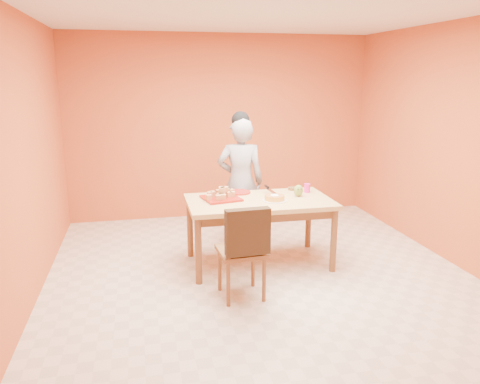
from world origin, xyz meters
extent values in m
plane|color=beige|center=(0.00, 0.00, 0.00)|extent=(5.00, 5.00, 0.00)
plane|color=silver|center=(0.00, 0.00, 2.70)|extent=(5.00, 5.00, 0.00)
plane|color=#B64E2A|center=(0.00, 2.50, 1.35)|extent=(4.50, 0.00, 4.50)
plane|color=#B64E2A|center=(-2.25, 0.00, 1.35)|extent=(0.00, 5.00, 5.00)
plane|color=#B64E2A|center=(2.25, 0.00, 1.35)|extent=(0.00, 5.00, 5.00)
cube|color=tan|center=(0.07, 0.47, 0.73)|extent=(1.60, 0.90, 0.05)
cube|color=brown|center=(0.07, 0.47, 0.66)|extent=(1.48, 0.78, 0.10)
cylinder|color=brown|center=(-0.67, 0.08, 0.35)|extent=(0.07, 0.07, 0.71)
cylinder|color=brown|center=(-0.67, 0.86, 0.35)|extent=(0.07, 0.07, 0.71)
cylinder|color=brown|center=(0.81, 0.08, 0.35)|extent=(0.07, 0.07, 0.71)
cylinder|color=brown|center=(0.81, 0.86, 0.35)|extent=(0.07, 0.07, 0.71)
imported|color=gray|center=(0.01, 1.20, 0.80)|extent=(0.64, 0.48, 1.60)
cube|color=maroon|center=(-0.35, 0.57, 0.77)|extent=(0.45, 0.45, 0.02)
cylinder|color=maroon|center=(-0.09, 0.82, 0.77)|extent=(0.34, 0.34, 0.02)
cylinder|color=white|center=(0.22, 0.37, 0.77)|extent=(0.33, 0.33, 0.01)
cylinder|color=gold|center=(0.22, 0.37, 0.80)|extent=(0.27, 0.27, 0.05)
cube|color=silver|center=(0.23, 0.55, 0.83)|extent=(0.07, 0.26, 0.01)
ellipsoid|color=olive|center=(0.54, 0.51, 0.83)|extent=(0.12, 0.10, 0.13)
cylinder|color=#DF218F|center=(0.70, 0.67, 0.81)|extent=(0.09, 0.09, 0.10)
cylinder|color=#38230F|center=(0.57, 0.82, 0.78)|extent=(0.14, 0.14, 0.03)
camera|label=1|loc=(-1.21, -4.40, 2.11)|focal=35.00mm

